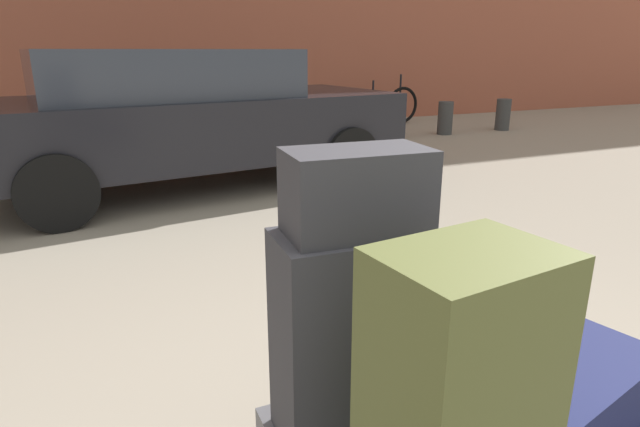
{
  "coord_description": "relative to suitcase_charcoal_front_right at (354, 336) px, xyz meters",
  "views": [
    {
      "loc": [
        -0.92,
        -0.91,
        1.41
      ],
      "look_at": [
        0.0,
        1.2,
        0.69
      ],
      "focal_mm": 29.41,
      "sensor_mm": 36.0,
      "label": 1
    }
  ],
  "objects": [
    {
      "name": "suitcase_charcoal_front_right",
      "position": [
        0.0,
        0.0,
        0.0
      ],
      "size": [
        0.44,
        0.26,
        0.62
      ],
      "primitive_type": "cube",
      "rotation": [
        0.0,
        0.0,
        -0.05
      ],
      "color": "#2D2D33",
      "rests_on": "luggage_cart"
    },
    {
      "name": "suitcase_navy_center",
      "position": [
        0.54,
        -0.2,
        -0.2
      ],
      "size": [
        0.7,
        0.54,
        0.22
      ],
      "primitive_type": "cube",
      "rotation": [
        0.0,
        0.0,
        0.24
      ],
      "color": "#191E47",
      "rests_on": "luggage_cart"
    },
    {
      "name": "suitcase_olive_stacked_top",
      "position": [
        0.02,
        -0.43,
        0.05
      ],
      "size": [
        0.38,
        0.3,
        0.71
      ],
      "primitive_type": "cube",
      "rotation": [
        0.0,
        0.0,
        0.12
      ],
      "color": "#4C5128",
      "rests_on": "luggage_cart"
    },
    {
      "name": "duffel_bag_charcoal_topmost_pile",
      "position": [
        0.0,
        0.0,
        0.42
      ],
      "size": [
        0.38,
        0.23,
        0.22
      ],
      "primitive_type": "cube",
      "rotation": [
        0.0,
        0.0,
        -0.07
      ],
      "color": "#2D2D33",
      "rests_on": "suitcase_charcoal_front_right"
    },
    {
      "name": "parked_car",
      "position": [
        0.31,
        4.46,
        0.11
      ],
      "size": [
        4.5,
        2.36,
        1.42
      ],
      "color": "black",
      "rests_on": "ground_plane"
    },
    {
      "name": "bicycle_leaning",
      "position": [
        4.65,
        7.9,
        -0.28
      ],
      "size": [
        1.76,
        0.22,
        0.96
      ],
      "color": "black",
      "rests_on": "ground_plane"
    },
    {
      "name": "bollard_kerb_near",
      "position": [
        2.49,
        6.41,
        -0.37
      ],
      "size": [
        0.26,
        0.26,
        0.56
      ],
      "primitive_type": "cylinder",
      "color": "#383838",
      "rests_on": "ground_plane"
    },
    {
      "name": "bollard_kerb_mid",
      "position": [
        4.05,
        6.41,
        -0.37
      ],
      "size": [
        0.26,
        0.26,
        0.56
      ],
      "primitive_type": "cylinder",
      "color": "#383838",
      "rests_on": "ground_plane"
    },
    {
      "name": "bollard_kerb_far",
      "position": [
        5.07,
        6.41,
        -0.37
      ],
      "size": [
        0.26,
        0.26,
        0.56
      ],
      "primitive_type": "cylinder",
      "color": "#383838",
      "rests_on": "ground_plane"
    },
    {
      "name": "bollard_corner",
      "position": [
        6.36,
        6.41,
        -0.37
      ],
      "size": [
        0.26,
        0.26,
        0.56
      ],
      "primitive_type": "cylinder",
      "color": "#383838",
      "rests_on": "ground_plane"
    }
  ]
}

